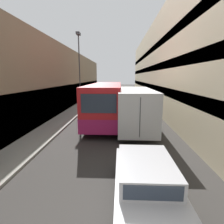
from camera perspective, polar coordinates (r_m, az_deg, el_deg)
The scene contains 9 objects.
ground_plane at distance 16.29m, azimuth 1.12°, elevation -1.96°, with size 150.00×150.00×0.00m, color #33302D.
sidewalk_left at distance 17.04m, azimuth -14.69°, elevation -1.54°, with size 1.97×60.00×0.12m.
building_left_shopfront at distance 17.38m, azimuth -21.89°, elevation 8.89°, with size 2.40×60.00×7.15m.
building_right_apartment at distance 16.66m, azimuth 20.78°, elevation 15.12°, with size 2.40×60.00×10.16m.
car_hatchback at distance 5.58m, azimuth 10.92°, elevation -21.89°, with size 1.78×4.17×1.42m.
bus at distance 15.15m, azimuth -1.98°, elevation 3.48°, with size 2.51×10.47×3.17m.
box_truck at distance 13.39m, azimuth 7.13°, elevation 2.02°, with size 2.32×8.79×2.93m.
panel_van at distance 27.21m, azimuth -0.34°, elevation 5.77°, with size 1.91×4.08×1.96m.
street_lamp at distance 19.43m, azimuth -10.67°, elevation 16.59°, with size 0.36×0.80×8.10m.
Camera 1 is at (0.40, -0.85, 3.77)m, focal length 28.00 mm.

